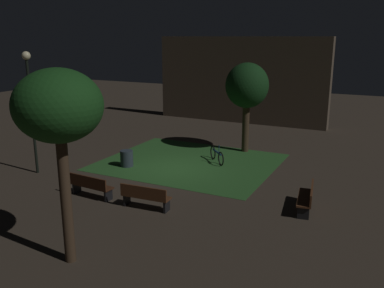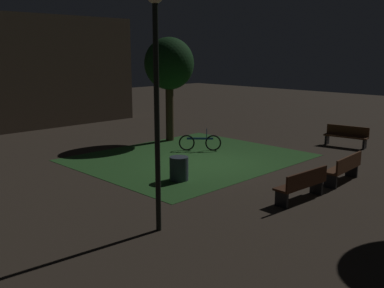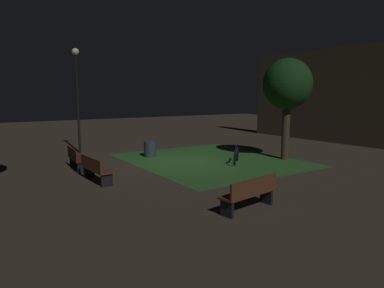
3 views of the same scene
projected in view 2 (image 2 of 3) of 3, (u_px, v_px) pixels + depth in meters
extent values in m
plane|color=#3D3328|center=(211.00, 164.00, 15.85)|extent=(60.00, 60.00, 0.00)
cube|color=#2D6028|center=(190.00, 158.00, 16.75)|extent=(8.08, 6.85, 0.01)
cube|color=#422314|center=(300.00, 185.00, 11.87)|extent=(1.83, 0.59, 0.06)
cube|color=#422314|center=(307.00, 178.00, 11.66)|extent=(1.80, 0.18, 0.40)
cube|color=black|center=(282.00, 199.00, 11.40)|extent=(0.10, 0.39, 0.42)
cube|color=black|center=(316.00, 187.00, 12.43)|extent=(0.10, 0.39, 0.42)
cube|color=#512D19|center=(342.00, 168.00, 13.54)|extent=(1.83, 0.59, 0.06)
cube|color=#512D19|center=(349.00, 162.00, 13.36)|extent=(1.80, 0.17, 0.40)
cube|color=black|center=(330.00, 181.00, 13.00)|extent=(0.10, 0.39, 0.42)
cube|color=black|center=(351.00, 170.00, 14.18)|extent=(0.10, 0.39, 0.42)
cube|color=#512D19|center=(346.00, 136.00, 18.66)|extent=(0.74, 1.85, 0.06)
cube|color=#512D19|center=(348.00, 130.00, 18.77)|extent=(0.33, 1.79, 0.40)
cube|color=black|center=(365.00, 144.00, 18.24)|extent=(0.39, 0.14, 0.42)
cube|color=black|center=(327.00, 140.00, 19.17)|extent=(0.39, 0.14, 0.42)
cylinder|color=#423021|center=(170.00, 109.00, 19.79)|extent=(0.36, 0.36, 2.88)
ellipsoid|color=#143816|center=(169.00, 64.00, 19.36)|extent=(2.21, 2.21, 2.31)
cylinder|color=black|center=(157.00, 122.00, 9.44)|extent=(0.12, 0.12, 4.98)
cylinder|color=#2D3842|center=(179.00, 169.00, 13.75)|extent=(0.60, 0.60, 0.76)
torus|color=black|center=(187.00, 143.00, 17.92)|extent=(0.50, 0.52, 0.66)
torus|color=black|center=(213.00, 143.00, 17.90)|extent=(0.50, 0.52, 0.66)
cube|color=navy|center=(200.00, 139.00, 17.87)|extent=(0.78, 0.82, 0.08)
cylinder|color=navy|center=(207.00, 133.00, 17.82)|extent=(0.03, 0.03, 0.40)
cube|color=brown|center=(32.00, 73.00, 22.46)|extent=(12.12, 0.80, 5.90)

